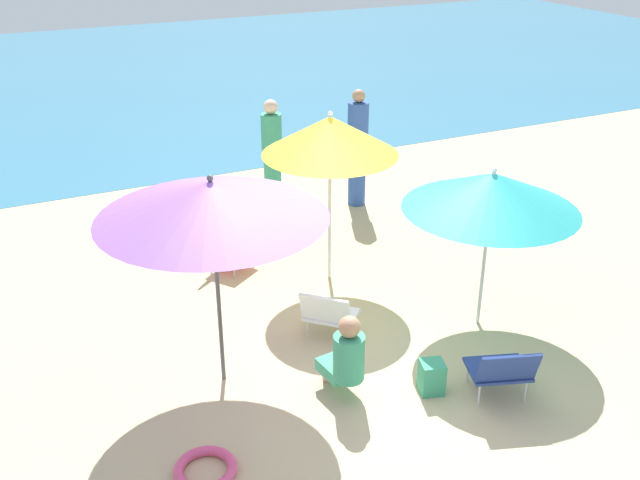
# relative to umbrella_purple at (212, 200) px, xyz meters

# --- Properties ---
(ground_plane) EXTENTS (40.00, 40.00, 0.00)m
(ground_plane) POSITION_rel_umbrella_purple_xyz_m (1.38, -0.13, -1.90)
(ground_plane) COLOR #CCB789
(sea_water) EXTENTS (40.00, 16.00, 0.01)m
(sea_water) POSITION_rel_umbrella_purple_xyz_m (1.38, 13.48, -1.90)
(sea_water) COLOR teal
(sea_water) RESTS_ON ground_plane
(umbrella_purple) EXTENTS (2.08, 2.08, 2.13)m
(umbrella_purple) POSITION_rel_umbrella_purple_xyz_m (0.00, 0.00, 0.00)
(umbrella_purple) COLOR #4C4C51
(umbrella_purple) RESTS_ON ground_plane
(umbrella_teal) EXTENTS (1.83, 1.83, 1.82)m
(umbrella_teal) POSITION_rel_umbrella_purple_xyz_m (2.88, -0.22, -0.34)
(umbrella_teal) COLOR silver
(umbrella_teal) RESTS_ON ground_plane
(umbrella_yellow) EXTENTS (1.58, 1.58, 2.11)m
(umbrella_yellow) POSITION_rel_umbrella_purple_xyz_m (1.85, 1.43, -0.07)
(umbrella_yellow) COLOR silver
(umbrella_yellow) RESTS_ON ground_plane
(beach_chair_a) EXTENTS (0.73, 0.73, 0.63)m
(beach_chair_a) POSITION_rel_umbrella_purple_xyz_m (0.78, 2.27, -1.57)
(beach_chair_a) COLOR red
(beach_chair_a) RESTS_ON ground_plane
(beach_chair_b) EXTENTS (0.70, 0.67, 0.61)m
(beach_chair_b) POSITION_rel_umbrella_purple_xyz_m (2.24, -1.41, -1.57)
(beach_chair_b) COLOR navy
(beach_chair_b) RESTS_ON ground_plane
(beach_chair_c) EXTENTS (0.73, 0.73, 0.61)m
(beach_chair_c) POSITION_rel_umbrella_purple_xyz_m (1.24, 0.20, -1.58)
(beach_chair_c) COLOR white
(beach_chair_c) RESTS_ON ground_plane
(person_a) EXTENTS (0.31, 0.31, 1.77)m
(person_a) POSITION_rel_umbrella_purple_xyz_m (3.26, 3.37, -1.00)
(person_a) COLOR #2D519E
(person_a) RESTS_ON ground_plane
(person_b) EXTENTS (0.31, 0.31, 1.55)m
(person_b) POSITION_rel_umbrella_purple_xyz_m (2.21, 4.16, -1.12)
(person_b) COLOR #389970
(person_b) RESTS_ON ground_plane
(person_c) EXTENTS (0.34, 0.54, 0.89)m
(person_c) POSITION_rel_umbrella_purple_xyz_m (0.96, -0.74, -1.46)
(person_c) COLOR #389970
(person_c) RESTS_ON ground_plane
(swim_ring) EXTENTS (0.53, 0.53, 0.09)m
(swim_ring) POSITION_rel_umbrella_purple_xyz_m (-0.55, -1.17, -1.86)
(swim_ring) COLOR #E54C7F
(swim_ring) RESTS_ON ground_plane
(beach_bag) EXTENTS (0.27, 0.27, 0.33)m
(beach_bag) POSITION_rel_umbrella_purple_xyz_m (1.73, -1.04, -1.74)
(beach_bag) COLOR #389970
(beach_bag) RESTS_ON ground_plane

